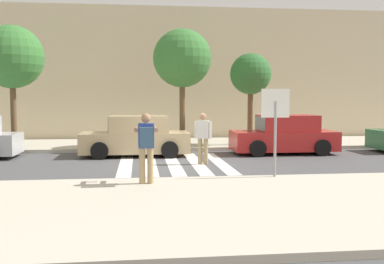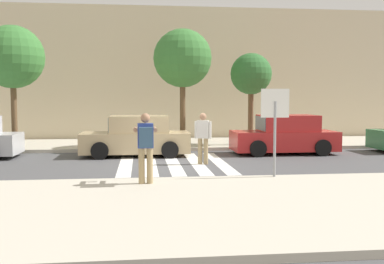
% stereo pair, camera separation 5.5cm
% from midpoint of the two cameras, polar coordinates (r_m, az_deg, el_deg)
% --- Properties ---
extents(ground_plane, '(120.00, 120.00, 0.00)m').
position_cam_midpoint_polar(ground_plane, '(15.16, -2.24, -4.11)').
color(ground_plane, '#4C4C4F').
extents(sidewalk_near, '(60.00, 6.00, 0.14)m').
position_cam_midpoint_polar(sidewalk_near, '(9.08, 0.71, -9.47)').
color(sidewalk_near, beige).
rests_on(sidewalk_near, ground).
extents(sidewalk_far, '(60.00, 4.80, 0.14)m').
position_cam_midpoint_polar(sidewalk_far, '(21.09, -3.45, -1.51)').
color(sidewalk_far, beige).
rests_on(sidewalk_far, ground).
extents(building_facade_far, '(56.00, 4.00, 6.92)m').
position_cam_midpoint_polar(building_facade_far, '(25.40, -4.02, 7.16)').
color(building_facade_far, beige).
rests_on(building_facade_far, ground).
extents(crosswalk_stripe_0, '(0.44, 5.20, 0.01)m').
position_cam_midpoint_polar(crosswalk_stripe_0, '(15.32, -8.29, -4.05)').
color(crosswalk_stripe_0, silver).
rests_on(crosswalk_stripe_0, ground).
extents(crosswalk_stripe_1, '(0.44, 5.20, 0.01)m').
position_cam_midpoint_polar(crosswalk_stripe_1, '(15.32, -5.29, -4.02)').
color(crosswalk_stripe_1, silver).
rests_on(crosswalk_stripe_1, ground).
extents(crosswalk_stripe_2, '(0.44, 5.20, 0.01)m').
position_cam_midpoint_polar(crosswalk_stripe_2, '(15.35, -2.30, -3.99)').
color(crosswalk_stripe_2, silver).
rests_on(crosswalk_stripe_2, ground).
extents(crosswalk_stripe_3, '(0.44, 5.20, 0.01)m').
position_cam_midpoint_polar(crosswalk_stripe_3, '(15.43, 0.67, -3.94)').
color(crosswalk_stripe_3, silver).
rests_on(crosswalk_stripe_3, ground).
extents(crosswalk_stripe_4, '(0.44, 5.20, 0.01)m').
position_cam_midpoint_polar(crosswalk_stripe_4, '(15.55, 3.61, -3.88)').
color(crosswalk_stripe_4, silver).
rests_on(crosswalk_stripe_4, ground).
extents(stop_sign, '(0.76, 0.08, 2.34)m').
position_cam_midpoint_polar(stop_sign, '(12.07, 10.62, 2.38)').
color(stop_sign, gray).
rests_on(stop_sign, sidewalk_near).
extents(photographer_with_backpack, '(0.59, 0.85, 1.72)m').
position_cam_midpoint_polar(photographer_with_backpack, '(10.97, -5.78, -1.26)').
color(photographer_with_backpack, tan).
rests_on(photographer_with_backpack, sidewalk_near).
extents(pedestrian_crossing, '(0.55, 0.35, 1.72)m').
position_cam_midpoint_polar(pedestrian_crossing, '(15.05, 1.51, -0.43)').
color(pedestrian_crossing, tan).
rests_on(pedestrian_crossing, ground).
extents(parked_car_tan, '(4.10, 1.92, 1.55)m').
position_cam_midpoint_polar(parked_car_tan, '(17.31, -6.99, -0.65)').
color(parked_car_tan, tan).
rests_on(parked_car_tan, ground).
extents(parked_car_red, '(4.10, 1.92, 1.55)m').
position_cam_midpoint_polar(parked_car_red, '(18.23, 11.78, -0.46)').
color(parked_car_red, red).
rests_on(parked_car_red, ground).
extents(street_tree_west, '(2.57, 2.57, 5.04)m').
position_cam_midpoint_polar(street_tree_west, '(19.95, -21.76, 8.79)').
color(street_tree_west, brown).
rests_on(street_tree_west, sidewalk_far).
extents(street_tree_center, '(2.49, 2.49, 5.01)m').
position_cam_midpoint_polar(street_tree_center, '(19.35, -1.12, 9.28)').
color(street_tree_center, brown).
rests_on(street_tree_center, sidewalk_far).
extents(street_tree_east, '(1.83, 1.83, 4.06)m').
position_cam_midpoint_polar(street_tree_east, '(20.22, 7.59, 7.21)').
color(street_tree_east, brown).
rests_on(street_tree_east, sidewalk_far).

